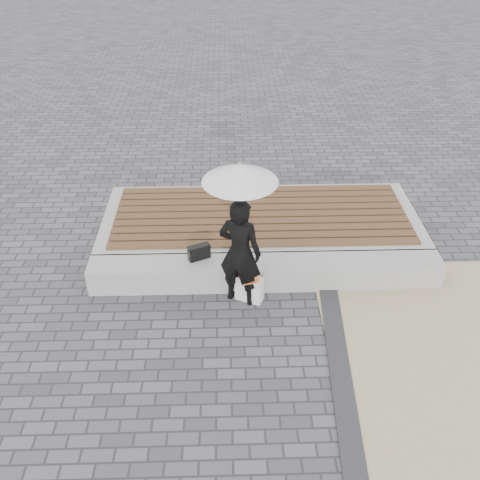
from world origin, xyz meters
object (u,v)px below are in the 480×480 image
parasol (240,173)px  handbag (199,252)px  seating_ledge (266,272)px  woman (240,252)px  canvas_tote (249,288)px

parasol → handbag: (-0.57, 0.42, -1.46)m
seating_ledge → parasol: parasol is taller
woman → parasol: parasol is taller
seating_ledge → woman: bearing=-138.2°
seating_ledge → woman: woman is taller
seating_ledge → handbag: (-0.94, 0.09, 0.31)m
woman → handbag: bearing=-14.4°
seating_ledge → parasol: (-0.38, -0.34, 1.77)m
seating_ledge → woman: (-0.38, -0.34, 0.60)m
canvas_tote → handbag: bearing=172.7°
parasol → canvas_tote: parasol is taller
seating_ledge → canvas_tote: 0.43m
canvas_tote → woman: bearing=-161.1°
woman → parasol: size_ratio=1.35×
seating_ledge → parasol: size_ratio=4.22×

